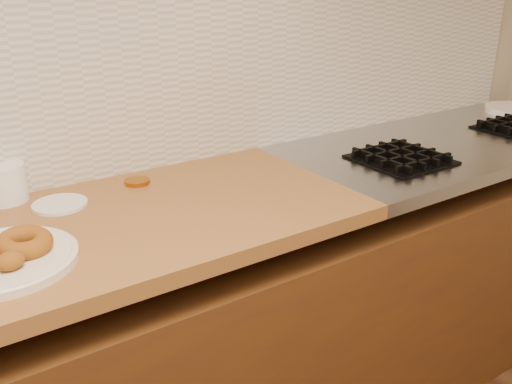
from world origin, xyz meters
TOP-DOWN VIEW (x-y plane):
  - wall_back at (0.00, 2.00)m, footprint 4.00×0.02m
  - base_cabinet at (0.00, 1.69)m, footprint 3.60×0.60m
  - stovetop at (1.15, 1.69)m, footprint 1.30×0.62m
  - backsplash at (0.00, 1.99)m, footprint 3.60×0.02m
  - burner_grates at (1.13, 1.61)m, footprint 0.91×0.26m
  - donut_plate at (-0.37, 1.60)m, footprint 0.29×0.29m
  - ring_donut at (-0.32, 1.60)m, footprint 0.16×0.16m
  - plastic_tub at (-0.30, 1.95)m, footprint 0.15×0.15m
  - tub_lid at (-0.19, 1.84)m, footprint 0.14×0.14m
  - brass_jar_lid at (0.03, 1.88)m, footprint 0.07×0.07m

SIDE VIEW (x-z plane):
  - base_cabinet at x=0.00m, z-range 0.00..0.77m
  - stovetop at x=1.15m, z-range 0.86..0.90m
  - tub_lid at x=-0.19m, z-range 0.90..0.91m
  - brass_jar_lid at x=0.03m, z-range 0.90..0.91m
  - donut_plate at x=-0.37m, z-range 0.90..0.92m
  - burner_grates at x=1.13m, z-range 0.90..0.93m
  - ring_donut at x=-0.32m, z-range 0.91..0.96m
  - plastic_tub at x=-0.30m, z-range 0.90..1.00m
  - backsplash at x=0.00m, z-range 0.90..1.50m
  - wall_back at x=0.00m, z-range 0.00..2.70m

